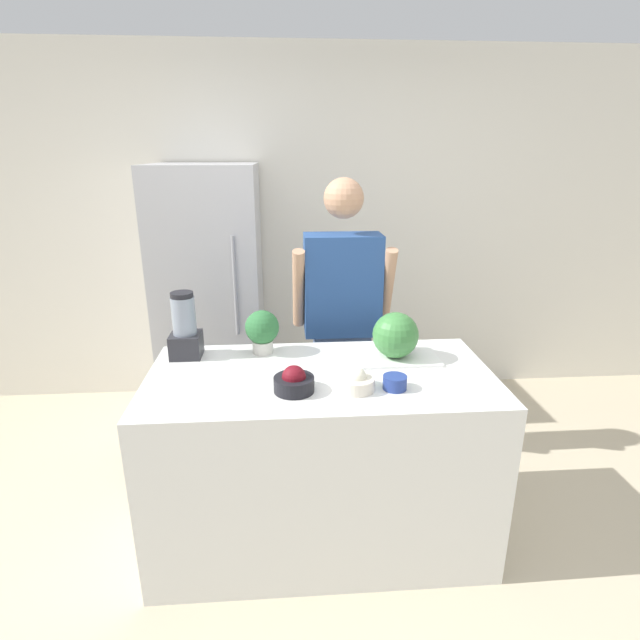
{
  "coord_description": "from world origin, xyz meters",
  "views": [
    {
      "loc": [
        -0.16,
        -1.7,
        1.88
      ],
      "look_at": [
        0.0,
        0.44,
        1.15
      ],
      "focal_mm": 28.0,
      "sensor_mm": 36.0,
      "label": 1
    }
  ],
  "objects_px": {
    "person": "(342,323)",
    "watermelon": "(395,335)",
    "bowl_cream": "(356,381)",
    "potted_plant": "(262,330)",
    "refrigerator": "(212,298)",
    "bowl_cherries": "(294,382)",
    "blender": "(185,329)",
    "bowl_small_blue": "(395,382)"
  },
  "relations": [
    {
      "from": "bowl_small_blue",
      "to": "blender",
      "type": "distance_m",
      "value": 1.06
    },
    {
      "from": "blender",
      "to": "watermelon",
      "type": "bearing_deg",
      "value": -6.24
    },
    {
      "from": "refrigerator",
      "to": "blender",
      "type": "bearing_deg",
      "value": -89.12
    },
    {
      "from": "blender",
      "to": "potted_plant",
      "type": "relative_size",
      "value": 1.49
    },
    {
      "from": "person",
      "to": "blender",
      "type": "distance_m",
      "value": 0.97
    },
    {
      "from": "bowl_cream",
      "to": "potted_plant",
      "type": "relative_size",
      "value": 0.74
    },
    {
      "from": "refrigerator",
      "to": "potted_plant",
      "type": "relative_size",
      "value": 8.04
    },
    {
      "from": "watermelon",
      "to": "bowl_cherries",
      "type": "xyz_separation_m",
      "value": [
        -0.5,
        -0.31,
        -0.08
      ]
    },
    {
      "from": "bowl_small_blue",
      "to": "refrigerator",
      "type": "bearing_deg",
      "value": 123.38
    },
    {
      "from": "bowl_cream",
      "to": "potted_plant",
      "type": "bearing_deg",
      "value": 132.87
    },
    {
      "from": "refrigerator",
      "to": "bowl_cream",
      "type": "bearing_deg",
      "value": -61.3
    },
    {
      "from": "potted_plant",
      "to": "refrigerator",
      "type": "bearing_deg",
      "value": 110.95
    },
    {
      "from": "bowl_cherries",
      "to": "bowl_small_blue",
      "type": "height_order",
      "value": "bowl_cherries"
    },
    {
      "from": "watermelon",
      "to": "bowl_cream",
      "type": "relative_size",
      "value": 1.36
    },
    {
      "from": "person",
      "to": "watermelon",
      "type": "xyz_separation_m",
      "value": [
        0.2,
        -0.57,
        0.13
      ]
    },
    {
      "from": "person",
      "to": "potted_plant",
      "type": "distance_m",
      "value": 0.65
    },
    {
      "from": "bowl_cherries",
      "to": "potted_plant",
      "type": "height_order",
      "value": "potted_plant"
    },
    {
      "from": "blender",
      "to": "person",
      "type": "bearing_deg",
      "value": 28.85
    },
    {
      "from": "potted_plant",
      "to": "bowl_small_blue",
      "type": "bearing_deg",
      "value": -37.84
    },
    {
      "from": "person",
      "to": "watermelon",
      "type": "relative_size",
      "value": 7.73
    },
    {
      "from": "bowl_cherries",
      "to": "bowl_small_blue",
      "type": "bearing_deg",
      "value": -1.32
    },
    {
      "from": "person",
      "to": "blender",
      "type": "xyz_separation_m",
      "value": [
        -0.84,
        -0.46,
        0.15
      ]
    },
    {
      "from": "bowl_small_blue",
      "to": "person",
      "type": "bearing_deg",
      "value": 98.04
    },
    {
      "from": "bowl_cherries",
      "to": "refrigerator",
      "type": "bearing_deg",
      "value": 110.22
    },
    {
      "from": "refrigerator",
      "to": "blender",
      "type": "xyz_separation_m",
      "value": [
        0.02,
        -1.05,
        0.14
      ]
    },
    {
      "from": "bowl_small_blue",
      "to": "potted_plant",
      "type": "distance_m",
      "value": 0.75
    },
    {
      "from": "blender",
      "to": "potted_plant",
      "type": "bearing_deg",
      "value": 2.83
    },
    {
      "from": "person",
      "to": "watermelon",
      "type": "bearing_deg",
      "value": -71.2
    },
    {
      "from": "blender",
      "to": "bowl_cream",
      "type": "bearing_deg",
      "value": -28.33
    },
    {
      "from": "refrigerator",
      "to": "watermelon",
      "type": "xyz_separation_m",
      "value": [
        1.05,
        -1.16,
        0.12
      ]
    },
    {
      "from": "potted_plant",
      "to": "blender",
      "type": "bearing_deg",
      "value": -177.17
    },
    {
      "from": "refrigerator",
      "to": "person",
      "type": "distance_m",
      "value": 1.04
    },
    {
      "from": "refrigerator",
      "to": "potted_plant",
      "type": "height_order",
      "value": "refrigerator"
    },
    {
      "from": "person",
      "to": "bowl_cherries",
      "type": "xyz_separation_m",
      "value": [
        -0.31,
        -0.89,
        0.05
      ]
    },
    {
      "from": "watermelon",
      "to": "blender",
      "type": "relative_size",
      "value": 0.68
    },
    {
      "from": "bowl_cream",
      "to": "person",
      "type": "bearing_deg",
      "value": 87.23
    },
    {
      "from": "potted_plant",
      "to": "bowl_cream",
      "type": "bearing_deg",
      "value": -47.13
    },
    {
      "from": "bowl_cream",
      "to": "blender",
      "type": "bearing_deg",
      "value": 151.67
    },
    {
      "from": "refrigerator",
      "to": "blender",
      "type": "relative_size",
      "value": 5.41
    },
    {
      "from": "watermelon",
      "to": "blender",
      "type": "xyz_separation_m",
      "value": [
        -1.03,
        0.11,
        0.02
      ]
    },
    {
      "from": "watermelon",
      "to": "bowl_cherries",
      "type": "relative_size",
      "value": 1.29
    },
    {
      "from": "bowl_cream",
      "to": "blender",
      "type": "relative_size",
      "value": 0.5
    }
  ]
}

